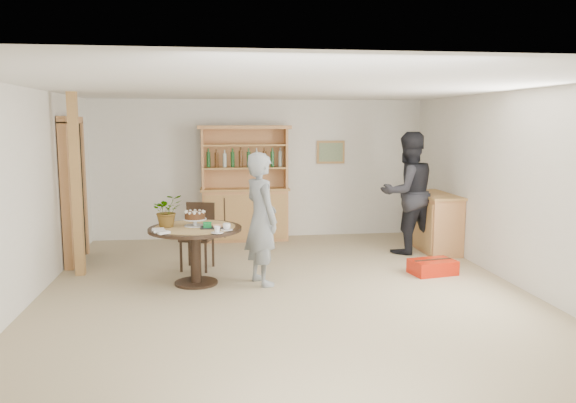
# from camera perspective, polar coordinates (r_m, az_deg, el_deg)

# --- Properties ---
(ground) EXTENTS (7.00, 7.00, 0.00)m
(ground) POSITION_cam_1_polar(r_m,az_deg,el_deg) (7.05, -0.31, -9.24)
(ground) COLOR tan
(ground) RESTS_ON ground
(room_shell) EXTENTS (6.04, 7.04, 2.52)m
(room_shell) POSITION_cam_1_polar(r_m,az_deg,el_deg) (6.75, -0.30, 5.04)
(room_shell) COLOR white
(room_shell) RESTS_ON ground
(doorway) EXTENTS (0.13, 1.10, 2.18)m
(doorway) POSITION_cam_1_polar(r_m,az_deg,el_deg) (8.97, -20.99, 1.19)
(doorway) COLOR black
(doorway) RESTS_ON ground
(pine_post) EXTENTS (0.12, 0.12, 2.50)m
(pine_post) POSITION_cam_1_polar(r_m,az_deg,el_deg) (8.13, -20.71, 1.56)
(pine_post) COLOR #B28B4B
(pine_post) RESTS_ON ground
(hutch) EXTENTS (1.62, 0.54, 2.04)m
(hutch) POSITION_cam_1_polar(r_m,az_deg,el_deg) (10.03, -4.40, -0.03)
(hutch) COLOR tan
(hutch) RESTS_ON ground
(sideboard) EXTENTS (0.54, 1.26, 0.94)m
(sideboard) POSITION_cam_1_polar(r_m,az_deg,el_deg) (9.53, 14.65, -2.01)
(sideboard) COLOR tan
(sideboard) RESTS_ON ground
(dining_table) EXTENTS (1.20, 1.20, 0.76)m
(dining_table) POSITION_cam_1_polar(r_m,az_deg,el_deg) (7.37, -9.40, -3.73)
(dining_table) COLOR black
(dining_table) RESTS_ON ground
(dining_chair) EXTENTS (0.52, 0.52, 0.95)m
(dining_chair) POSITION_cam_1_polar(r_m,az_deg,el_deg) (8.19, -9.07, -3.03)
(dining_chair) COLOR black
(dining_chair) RESTS_ON ground
(birthday_cake) EXTENTS (0.30, 0.30, 0.20)m
(birthday_cake) POSITION_cam_1_polar(r_m,az_deg,el_deg) (7.37, -9.44, -1.53)
(birthday_cake) COLOR white
(birthday_cake) RESTS_ON dining_table
(flower_vase) EXTENTS (0.47, 0.44, 0.42)m
(flower_vase) POSITION_cam_1_polar(r_m,az_deg,el_deg) (7.37, -12.18, -0.91)
(flower_vase) COLOR #3F7233
(flower_vase) RESTS_ON dining_table
(gift_tray) EXTENTS (0.30, 0.20, 0.08)m
(gift_tray) POSITION_cam_1_polar(r_m,az_deg,el_deg) (7.21, -7.76, -2.49)
(gift_tray) COLOR black
(gift_tray) RESTS_ON dining_table
(coffee_cup_a) EXTENTS (0.15, 0.15, 0.09)m
(coffee_cup_a) POSITION_cam_1_polar(r_m,az_deg,el_deg) (7.05, -6.25, -2.59)
(coffee_cup_a) COLOR white
(coffee_cup_a) RESTS_ON dining_table
(coffee_cup_b) EXTENTS (0.15, 0.15, 0.08)m
(coffee_cup_b) POSITION_cam_1_polar(r_m,az_deg,el_deg) (6.89, -7.21, -2.90)
(coffee_cup_b) COLOR white
(coffee_cup_b) RESTS_ON dining_table
(napkins) EXTENTS (0.24, 0.33, 0.03)m
(napkins) POSITION_cam_1_polar(r_m,az_deg,el_deg) (7.05, -12.84, -2.94)
(napkins) COLOR white
(napkins) RESTS_ON dining_table
(teen_boy) EXTENTS (0.61, 0.73, 1.72)m
(teen_boy) POSITION_cam_1_polar(r_m,az_deg,el_deg) (7.25, -2.73, -1.78)
(teen_boy) COLOR gray
(teen_boy) RESTS_ON ground
(adult_person) EXTENTS (1.10, 0.94, 1.95)m
(adult_person) POSITION_cam_1_polar(r_m,az_deg,el_deg) (9.18, 12.08, 0.86)
(adult_person) COLOR black
(adult_person) RESTS_ON ground
(red_suitcase) EXTENTS (0.66, 0.50, 0.21)m
(red_suitcase) POSITION_cam_1_polar(r_m,az_deg,el_deg) (8.11, 14.48, -6.45)
(red_suitcase) COLOR red
(red_suitcase) RESTS_ON ground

